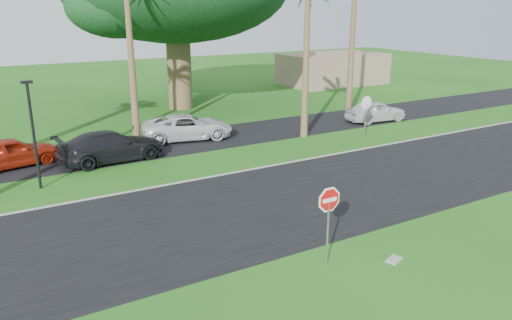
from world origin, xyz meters
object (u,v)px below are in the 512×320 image
object	(u,v)px
stop_sign_far	(366,108)
car_red	(11,153)
stop_sign_near	(329,210)
car_dark	(111,147)
car_pickup	(375,111)
car_minivan	(188,127)

from	to	relation	value
stop_sign_far	car_red	xyz separation A→B (m)	(-18.75, 4.31, -1.03)
stop_sign_near	car_dark	size ratio (longest dim) A/B	0.49
car_pickup	car_red	bearing A→B (deg)	92.64
stop_sign_near	car_pickup	xyz separation A→B (m)	(15.06, 13.88, -1.06)
stop_sign_near	stop_sign_far	size ratio (longest dim) A/B	1.00
car_dark	car_pickup	size ratio (longest dim) A/B	1.26
stop_sign_near	stop_sign_far	distance (m)	15.91
car_dark	car_minivan	distance (m)	5.45
car_minivan	car_pickup	distance (m)	12.98
car_dark	car_pickup	distance (m)	17.84
stop_sign_near	car_pickup	world-z (taller)	stop_sign_near
car_red	car_minivan	distance (m)	9.51
stop_sign_near	car_dark	xyz separation A→B (m)	(-2.78, 13.85, -1.00)
stop_sign_far	car_dark	distance (m)	14.60
car_red	car_minivan	size ratio (longest dim) A/B	0.83
stop_sign_far	car_red	bearing A→B (deg)	-12.94
car_red	car_pickup	bearing A→B (deg)	-106.12
car_red	car_pickup	world-z (taller)	car_red
stop_sign_near	car_red	bearing A→B (deg)	115.34
stop_sign_far	car_minivan	distance (m)	10.55
car_minivan	car_red	bearing A→B (deg)	105.54
stop_sign_far	stop_sign_near	bearing A→B (deg)	43.73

